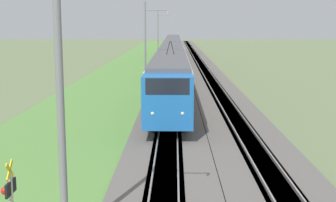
{
  "coord_description": "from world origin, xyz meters",
  "views": [
    {
      "loc": [
        -6.87,
        -0.39,
        6.58
      ],
      "look_at": [
        19.16,
        0.0,
        2.28
      ],
      "focal_mm": 50.0,
      "sensor_mm": 36.0,
      "label": 1
    }
  ],
  "objects_px": {
    "passenger_train": "(172,53)",
    "catenary_mast_mid": "(146,43)",
    "catenary_mast_near": "(62,97)",
    "catenary_mast_far": "(158,35)"
  },
  "relations": [
    {
      "from": "passenger_train",
      "to": "catenary_mast_near",
      "type": "relative_size",
      "value": 9.81
    },
    {
      "from": "catenary_mast_near",
      "to": "catenary_mast_far",
      "type": "distance_m",
      "value": 74.4
    },
    {
      "from": "passenger_train",
      "to": "catenary_mast_mid",
      "type": "height_order",
      "value": "catenary_mast_mid"
    },
    {
      "from": "catenary_mast_near",
      "to": "catenary_mast_far",
      "type": "relative_size",
      "value": 0.99
    },
    {
      "from": "passenger_train",
      "to": "catenary_mast_far",
      "type": "height_order",
      "value": "catenary_mast_far"
    },
    {
      "from": "catenary_mast_near",
      "to": "catenary_mast_far",
      "type": "bearing_deg",
      "value": 0.0
    },
    {
      "from": "catenary_mast_mid",
      "to": "catenary_mast_far",
      "type": "distance_m",
      "value": 37.2
    },
    {
      "from": "catenary_mast_mid",
      "to": "catenary_mast_far",
      "type": "xyz_separation_m",
      "value": [
        37.2,
        0.0,
        0.06
      ]
    },
    {
      "from": "passenger_train",
      "to": "catenary_mast_mid",
      "type": "bearing_deg",
      "value": -8.71
    },
    {
      "from": "catenary_mast_mid",
      "to": "catenary_mast_far",
      "type": "bearing_deg",
      "value": 0.0
    }
  ]
}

